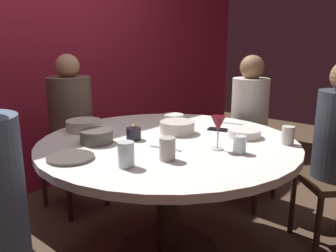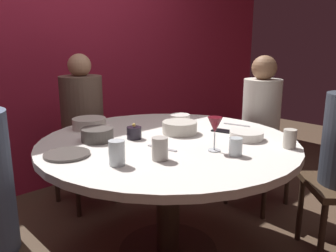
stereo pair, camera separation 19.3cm
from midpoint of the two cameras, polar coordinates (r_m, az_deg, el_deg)
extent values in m
plane|color=#4C3828|center=(2.27, -2.60, -20.23)|extent=(8.00, 8.00, 0.00)
cube|color=maroon|center=(3.12, -24.10, 13.25)|extent=(6.00, 0.10, 2.60)
cylinder|color=silver|center=(1.96, -2.83, -2.88)|extent=(1.46, 1.46, 0.04)
cylinder|color=#332319|center=(2.09, -2.71, -12.43)|extent=(0.14, 0.14, 0.69)
cylinder|color=#2D2116|center=(2.26, -2.61, -19.91)|extent=(0.60, 0.60, 0.03)
cube|color=#3F2D1E|center=(2.75, -17.38, -4.11)|extent=(0.40, 0.40, 0.04)
cylinder|color=brown|center=(2.68, -17.83, 1.90)|extent=(0.32, 0.32, 0.55)
sphere|color=tan|center=(2.64, -18.40, 9.41)|extent=(0.17, 0.17, 0.17)
cylinder|color=#332319|center=(2.90, -21.73, -8.53)|extent=(0.04, 0.04, 0.43)
cylinder|color=#332319|center=(2.62, -18.18, -10.62)|extent=(0.04, 0.04, 0.43)
cylinder|color=#332319|center=(3.05, -16.07, -6.93)|extent=(0.04, 0.04, 0.43)
cylinder|color=#332319|center=(2.79, -12.16, -8.69)|extent=(0.04, 0.04, 0.43)
cube|color=#3F2D1E|center=(2.79, 11.12, -3.51)|extent=(0.40, 0.40, 0.04)
cylinder|color=beige|center=(2.72, 11.40, 2.21)|extent=(0.28, 0.28, 0.53)
sphere|color=#8C6647|center=(2.67, 11.75, 9.50)|extent=(0.18, 0.18, 0.18)
cylinder|color=#332319|center=(3.08, 9.75, -6.37)|extent=(0.04, 0.04, 0.43)
cylinder|color=#332319|center=(2.81, 6.12, -8.24)|extent=(0.04, 0.04, 0.43)
cylinder|color=#332319|center=(2.93, 15.48, -7.73)|extent=(0.04, 0.04, 0.43)
cylinder|color=#332319|center=(2.65, 12.25, -9.91)|extent=(0.04, 0.04, 0.43)
cube|color=#3F2D1E|center=(2.31, 23.76, -8.18)|extent=(0.57, 0.57, 0.04)
cylinder|color=#332319|center=(2.47, 17.80, -12.14)|extent=(0.04, 0.04, 0.43)
cylinder|color=#332319|center=(2.19, 21.18, -15.87)|extent=(0.04, 0.04, 0.43)
cylinder|color=black|center=(1.96, -8.54, -1.32)|extent=(0.08, 0.08, 0.07)
sphere|color=#F9D159|center=(1.95, -8.59, -0.01)|extent=(0.02, 0.02, 0.02)
cylinder|color=silver|center=(1.78, 5.11, -3.83)|extent=(0.06, 0.06, 0.01)
cylinder|color=silver|center=(1.77, 5.15, -2.35)|extent=(0.01, 0.01, 0.09)
cone|color=maroon|center=(1.75, 5.21, 0.33)|extent=(0.08, 0.08, 0.08)
cylinder|color=#4C4742|center=(1.73, -18.98, -5.04)|extent=(0.22, 0.22, 0.01)
cube|color=black|center=(2.17, 5.99, -0.62)|extent=(0.11, 0.15, 0.01)
cylinder|color=beige|center=(2.23, -16.25, 0.08)|extent=(0.21, 0.21, 0.07)
cylinder|color=#4C4742|center=(1.94, -14.55, -1.75)|extent=(0.18, 0.18, 0.07)
cylinder|color=beige|center=(2.08, -1.12, -0.23)|extent=(0.21, 0.21, 0.07)
cylinder|color=silver|center=(2.35, -1.41, 1.21)|extent=(0.14, 0.14, 0.06)
cylinder|color=silver|center=(2.03, 9.86, -1.22)|extent=(0.19, 0.19, 0.05)
cylinder|color=silver|center=(1.73, 8.68, -3.11)|extent=(0.06, 0.06, 0.09)
cylinder|color=beige|center=(1.93, 16.58, -1.54)|extent=(0.07, 0.07, 0.10)
cylinder|color=silver|center=(1.55, -10.55, -4.71)|extent=(0.07, 0.07, 0.11)
cylinder|color=#B2ADA3|center=(1.61, -3.55, -3.85)|extent=(0.08, 0.08, 0.11)
cube|color=#B7B7BC|center=(2.35, 7.92, 0.42)|extent=(0.06, 0.18, 0.01)
cube|color=#B7B7BC|center=(1.79, -3.53, -3.76)|extent=(0.05, 0.18, 0.01)
camera|label=1|loc=(0.10, -92.86, -0.70)|focal=36.80mm
camera|label=2|loc=(0.10, 87.14, 0.70)|focal=36.80mm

